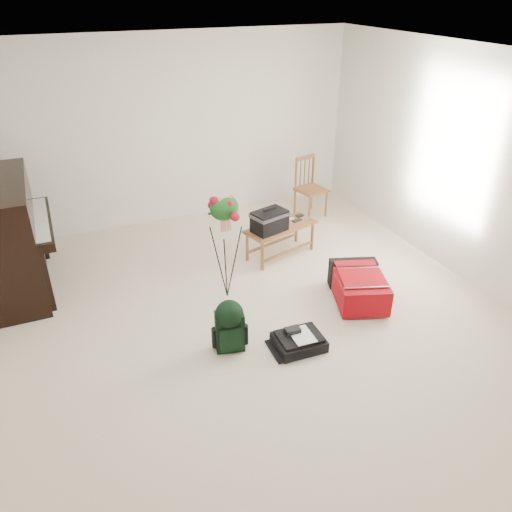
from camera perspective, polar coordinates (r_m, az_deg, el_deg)
name	(u,v)px	position (r m, az deg, el deg)	size (l,w,h in m)	color
floor	(258,318)	(5.15, 0.20, -7.15)	(5.00, 5.50, 0.01)	beige
ceiling	(258,59)	(4.18, 0.26, 21.60)	(5.00, 5.50, 0.01)	white
wall_back	(177,131)	(7.00, -9.03, 13.93)	(5.00, 0.04, 2.50)	silver
wall_right	(471,170)	(5.91, 23.36, 9.06)	(0.04, 5.50, 2.50)	silver
piano	(12,239)	(5.96, -26.11, 1.72)	(0.71, 1.50, 1.25)	black
bench	(271,222)	(6.00, 1.73, 3.95)	(0.97, 0.60, 0.70)	#985932
dining_chair	(310,188)	(7.26, 6.22, 7.76)	(0.45, 0.45, 0.86)	#985932
red_suitcase	(356,284)	(5.49, 11.35, -3.14)	(0.72, 0.89, 0.32)	#A80715
black_duffel	(299,341)	(4.77, 4.91, -9.64)	(0.46, 0.38, 0.19)	black
green_backpack	(230,324)	(4.61, -3.02, -7.71)	(0.29, 0.27, 0.52)	black
flower_stand	(226,248)	(5.20, -3.49, 0.92)	(0.42, 0.42, 1.22)	black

